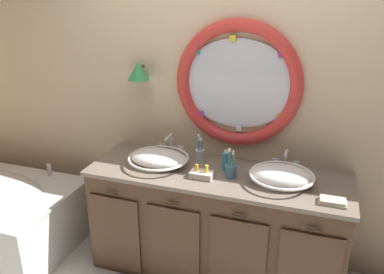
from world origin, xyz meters
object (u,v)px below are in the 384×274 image
Objects in this scene: toothbrush_holder_right at (231,170)px; folded_hand_towel at (333,202)px; soap_dispenser at (226,161)px; sink_basin_left at (158,158)px; sink_basin_right at (282,175)px; toiletry_basket at (202,174)px; toothbrush_holder_left at (200,154)px.

folded_hand_towel is at bearing -12.57° from toothbrush_holder_right.
sink_basin_left is at bearing -169.19° from soap_dispenser.
folded_hand_towel is at bearing -25.93° from sink_basin_right.
sink_basin_right reaches higher than sink_basin_left.
sink_basin_right is 2.78× the size of toiletry_basket.
toothbrush_holder_left reaches higher than toiletry_basket.
soap_dispenser is (0.23, -0.09, 0.01)m from toothbrush_holder_left.
toothbrush_holder_left is 1.36× the size of soap_dispenser.
sink_basin_right is at bearing 0.00° from sink_basin_left.
sink_basin_left is at bearing -180.00° from sink_basin_right.
folded_hand_towel is at bearing -4.90° from toiletry_basket.
sink_basin_right is 0.42m from soap_dispenser.
soap_dispenser is at bearing -20.48° from toothbrush_holder_left.
folded_hand_towel is at bearing -19.02° from soap_dispenser.
toothbrush_holder_right reaches higher than folded_hand_towel.
toothbrush_holder_left is (-0.64, 0.18, -0.01)m from sink_basin_right.
toothbrush_holder_left is 0.24m from soap_dispenser.
soap_dispenser is (0.50, 0.09, 0.01)m from sink_basin_left.
sink_basin_right is 0.67m from toothbrush_holder_left.
toothbrush_holder_right reaches higher than sink_basin_right.
toothbrush_holder_left is 1.03× the size of toothbrush_holder_right.
soap_dispenser is at bearing 10.81° from sink_basin_left.
sink_basin_right is 1.98× the size of toothbrush_holder_left.
soap_dispenser is at bearing 54.90° from toiletry_basket.
toothbrush_holder_right reaches higher than soap_dispenser.
folded_hand_towel is at bearing -19.36° from toothbrush_holder_left.
toiletry_basket is (-0.54, -0.09, -0.04)m from sink_basin_right.
sink_basin_left is 2.79× the size of soap_dispenser.
sink_basin_left is at bearing 172.52° from folded_hand_towel.
toothbrush_holder_left reaches higher than toothbrush_holder_right.
soap_dispenser is 0.23m from toiletry_basket.
toothbrush_holder_right is at bearing -33.18° from toothbrush_holder_left.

